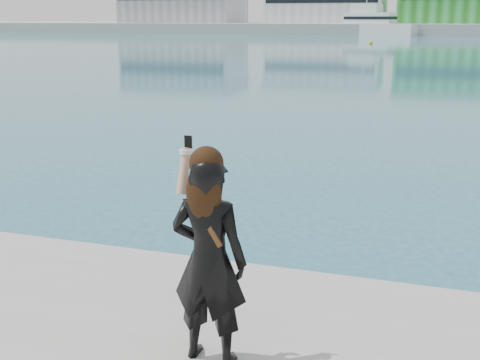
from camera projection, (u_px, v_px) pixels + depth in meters
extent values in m
cube|color=#9E9E99|center=(433.00, 28.00, 124.36)|extent=(320.00, 40.00, 2.00)
cube|color=silver|center=(327.00, 1.00, 127.62)|extent=(24.00, 15.00, 9.00)
cylinder|color=silver|center=(245.00, 3.00, 126.07)|extent=(0.16, 0.16, 8.00)
cube|color=silver|center=(374.00, 29.00, 110.35)|extent=(16.35, 9.24, 2.10)
cube|color=silver|center=(370.00, 18.00, 110.33)|extent=(9.49, 6.31, 1.93)
cube|color=silver|center=(366.00, 8.00, 110.38)|extent=(5.94, 4.52, 1.58)
cube|color=black|center=(370.00, 18.00, 110.33)|extent=(9.68, 6.45, 0.53)
sphere|color=yellow|center=(371.00, 44.00, 74.06)|extent=(0.50, 0.50, 0.50)
imported|color=black|center=(209.00, 261.00, 4.16)|extent=(0.56, 0.38, 1.51)
sphere|color=black|center=(206.00, 163.00, 3.96)|extent=(0.23, 0.23, 0.23)
ellipsoid|color=black|center=(204.00, 193.00, 3.96)|extent=(0.25, 0.13, 0.40)
cylinder|color=tan|center=(184.00, 171.00, 4.17)|extent=(0.08, 0.18, 0.33)
cylinder|color=white|center=(186.00, 152.00, 4.17)|extent=(0.09, 0.09, 0.03)
cube|color=black|center=(188.00, 143.00, 4.19)|extent=(0.06, 0.01, 0.11)
cube|color=#4C2D14|center=(208.00, 225.00, 4.00)|extent=(0.21, 0.02, 0.31)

